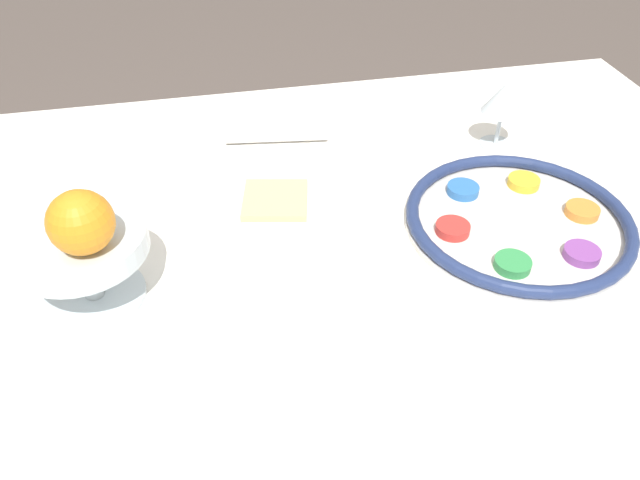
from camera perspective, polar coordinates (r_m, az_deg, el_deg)
name	(u,v)px	position (r m, az deg, el deg)	size (l,w,h in m)	color
dining_table	(325,392)	(1.25, 0.42, -13.73)	(1.58, 1.06, 0.77)	white
seder_plate	(518,220)	(1.03, 17.68, 1.71)	(0.35, 0.35, 0.03)	silver
wine_glass	(504,99)	(1.20, 16.51, 12.22)	(0.08, 0.08, 0.13)	silver
fruit_stand	(82,252)	(0.87, -20.96, -1.01)	(0.18, 0.18, 0.12)	silver
orange_fruit	(81,222)	(0.80, -21.03, 1.51)	(0.08, 0.08, 0.08)	orange
bread_plate	(275,203)	(1.03, -4.09, 3.36)	(0.20, 0.20, 0.02)	silver
napkin_roll	(276,129)	(1.21, -4.01, 10.11)	(0.20, 0.08, 0.05)	white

